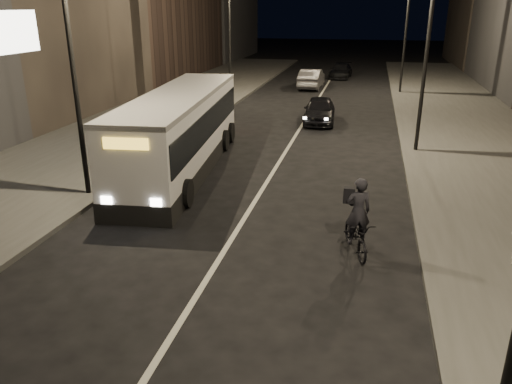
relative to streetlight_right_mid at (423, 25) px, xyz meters
The scene contains 12 objects.
ground 14.18m from the streetlight_right_mid, 113.96° to the right, with size 180.00×180.00×0.00m, color black.
sidewalk_right 6.48m from the streetlight_right_mid, 32.26° to the left, with size 7.00×70.00×0.16m, color #363533.
sidewalk_left 14.94m from the streetlight_right_mid, behind, with size 7.00×70.00×0.16m, color #363533.
streetlight_right_mid is the anchor object (origin of this frame).
streetlight_right_far 16.00m from the streetlight_right_mid, 90.00° to the left, with size 1.20×0.44×8.12m.
streetlight_left_near 13.33m from the streetlight_right_mid, 143.12° to the right, with size 1.20×0.44×8.12m.
streetlight_left_far 14.62m from the streetlight_right_mid, 136.84° to the left, with size 1.20×0.44×8.12m.
city_bus 10.61m from the streetlight_right_mid, 154.05° to the right, with size 3.47×11.33×3.01m.
cyclist_on_bicycle 11.37m from the streetlight_right_mid, 100.83° to the right, with size 1.20×1.96×2.14m.
car_near 8.28m from the streetlight_right_mid, 131.12° to the left, with size 1.65×4.09×1.39m, color black.
car_mid 18.98m from the streetlight_right_mid, 110.35° to the left, with size 1.58×4.52×1.49m, color #404042.
car_far 24.63m from the streetlight_right_mid, 100.81° to the left, with size 1.70×4.19×1.22m, color black.
Camera 1 is at (3.42, -10.16, 6.10)m, focal length 35.00 mm.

